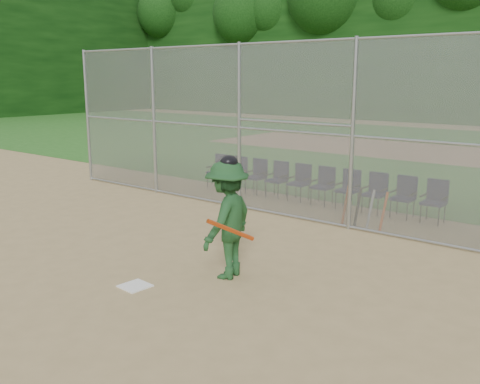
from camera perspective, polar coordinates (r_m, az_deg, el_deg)
The scene contains 17 objects.
ground at distance 8.54m, azimuth -10.63°, elevation -10.04°, with size 100.00×100.00×0.00m, color tan.
grass_strip at distance 24.11m, azimuth 23.55°, elevation 3.56°, with size 100.00×100.00×0.00m, color #25621D.
dirt_patch_far at distance 24.11m, azimuth 23.55°, elevation 3.57°, with size 24.00×24.00×0.00m, color tan.
backstop_fence at distance 11.84m, azimuth 7.58°, elevation 6.60°, with size 16.09×0.09×4.00m.
home_plate at distance 8.61m, azimuth -11.12°, elevation -9.81°, with size 0.42×0.42×0.02m, color white.
batter_at_plate at distance 8.57m, azimuth -1.37°, elevation -2.89°, with size 1.06×1.45×2.01m.
spare_bats at distance 11.91m, azimuth 13.10°, elevation -1.67°, with size 0.96×0.37×0.83m.
chair_0 at distance 15.74m, azimuth -2.47°, elevation 2.23°, with size 0.54×0.52×0.96m, color #0E1034, non-canonical shape.
chair_1 at distance 15.30m, azimuth -0.47°, elevation 1.94°, with size 0.54×0.52×0.96m, color #0E1034, non-canonical shape.
chair_2 at distance 14.87m, azimuth 1.65°, elevation 1.64°, with size 0.54×0.52×0.96m, color #0E1034, non-canonical shape.
chair_3 at distance 14.47m, azimuth 3.89°, elevation 1.32°, with size 0.54×0.52×0.96m, color #0E1034, non-canonical shape.
chair_4 at distance 14.09m, azimuth 6.26°, elevation 0.98°, with size 0.54×0.52×0.96m, color #0E1034, non-canonical shape.
chair_5 at distance 13.74m, azimuth 8.75°, elevation 0.62°, with size 0.54×0.52×0.96m, color #0E1034, non-canonical shape.
chair_6 at distance 13.41m, azimuth 11.36°, elevation 0.24°, with size 0.54×0.52×0.96m, color #0E1034, non-canonical shape.
chair_7 at distance 13.12m, azimuth 14.10°, elevation -0.16°, with size 0.54×0.52×0.96m, color #0E1034, non-canonical shape.
chair_8 at distance 12.85m, azimuth 16.96°, elevation -0.57°, with size 0.54×0.52×0.96m, color #0E1034, non-canonical shape.
chair_9 at distance 12.62m, azimuth 19.94°, elevation -1.00°, with size 0.54×0.52×0.96m, color #0E1034, non-canonical shape.
Camera 1 is at (6.03, -5.13, 3.20)m, focal length 40.00 mm.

